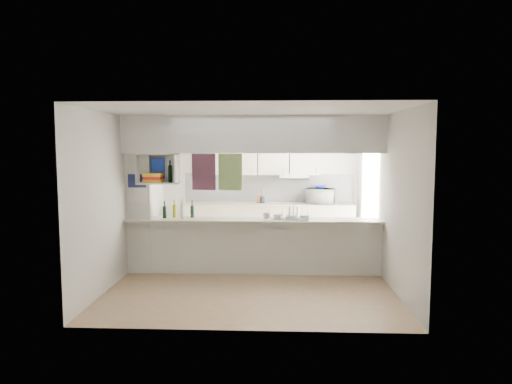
# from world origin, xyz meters

# --- Properties ---
(floor) EXTENTS (4.80, 4.80, 0.00)m
(floor) POSITION_xyz_m (0.00, 0.00, 0.00)
(floor) COLOR #9E785B
(floor) RESTS_ON ground
(ceiling) EXTENTS (4.80, 4.80, 0.00)m
(ceiling) POSITION_xyz_m (0.00, 0.00, 2.60)
(ceiling) COLOR white
(ceiling) RESTS_ON wall_back
(wall_back) EXTENTS (4.20, 0.00, 4.20)m
(wall_back) POSITION_xyz_m (0.00, 2.40, 1.30)
(wall_back) COLOR silver
(wall_back) RESTS_ON floor
(wall_left) EXTENTS (0.00, 4.80, 4.80)m
(wall_left) POSITION_xyz_m (-2.10, 0.00, 1.30)
(wall_left) COLOR silver
(wall_left) RESTS_ON floor
(wall_right) EXTENTS (0.00, 4.80, 4.80)m
(wall_right) POSITION_xyz_m (2.10, 0.00, 1.30)
(wall_right) COLOR silver
(wall_right) RESTS_ON floor
(servery_partition) EXTENTS (4.20, 0.50, 2.60)m
(servery_partition) POSITION_xyz_m (-0.17, 0.00, 1.66)
(servery_partition) COLOR silver
(servery_partition) RESTS_ON floor
(cubby_shelf) EXTENTS (0.65, 0.35, 0.50)m
(cubby_shelf) POSITION_xyz_m (-1.57, -0.06, 1.71)
(cubby_shelf) COLOR white
(cubby_shelf) RESTS_ON bulkhead
(kitchen_run) EXTENTS (3.60, 0.63, 2.24)m
(kitchen_run) POSITION_xyz_m (0.16, 2.14, 0.83)
(kitchen_run) COLOR beige
(kitchen_run) RESTS_ON floor
(microwave) EXTENTS (0.66, 0.53, 0.32)m
(microwave) POSITION_xyz_m (1.30, 2.11, 1.08)
(microwave) COLOR white
(microwave) RESTS_ON bench_top
(bowl) EXTENTS (0.24, 0.24, 0.06)m
(bowl) POSITION_xyz_m (1.30, 2.14, 1.27)
(bowl) COLOR navy
(bowl) RESTS_ON microwave
(dish_rack) EXTENTS (0.47, 0.38, 0.23)m
(dish_rack) POSITION_xyz_m (0.70, -0.04, 1.01)
(dish_rack) COLOR silver
(dish_rack) RESTS_ON breakfast_bar
(cup) EXTENTS (0.15, 0.15, 0.10)m
(cup) POSITION_xyz_m (0.22, -0.07, 0.98)
(cup) COLOR white
(cup) RESTS_ON dish_rack
(wine_bottles) EXTENTS (0.51, 0.14, 0.32)m
(wine_bottles) POSITION_xyz_m (-1.26, 0.06, 1.03)
(wine_bottles) COLOR black
(wine_bottles) RESTS_ON breakfast_bar
(plastic_tubs) EXTENTS (0.60, 0.23, 0.08)m
(plastic_tubs) POSITION_xyz_m (0.59, -0.03, 0.96)
(plastic_tubs) COLOR silver
(plastic_tubs) RESTS_ON breakfast_bar
(utensil_jar) EXTENTS (0.10, 0.10, 0.14)m
(utensil_jar) POSITION_xyz_m (0.08, 2.15, 0.99)
(utensil_jar) COLOR black
(utensil_jar) RESTS_ON bench_top
(knife_block) EXTENTS (0.09, 0.07, 0.18)m
(knife_block) POSITION_xyz_m (0.00, 2.18, 1.01)
(knife_block) COLOR brown
(knife_block) RESTS_ON bench_top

